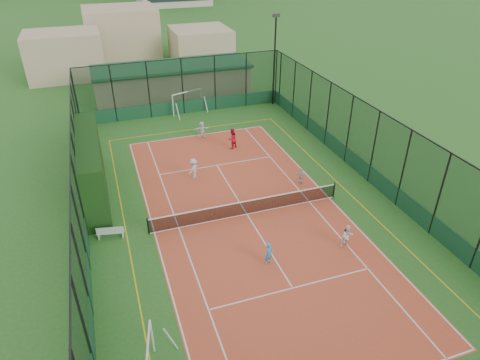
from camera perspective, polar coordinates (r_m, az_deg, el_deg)
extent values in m
plane|color=#276522|center=(25.47, 0.93, -4.59)|extent=(300.00, 300.00, 0.00)
cube|color=#B34127|center=(25.47, 0.93, -4.58)|extent=(11.17, 23.97, 0.01)
cube|color=black|center=(27.99, -19.13, 1.66)|extent=(1.32, 8.77, 3.84)
imported|color=#438FBF|center=(21.68, 3.87, -9.76)|extent=(0.56, 0.48, 1.30)
imported|color=white|center=(23.37, 14.13, -7.28)|extent=(0.66, 0.52, 1.35)
imported|color=silver|center=(28.88, -6.22, 1.53)|extent=(1.05, 1.02, 1.44)
imported|color=silver|center=(28.39, 8.15, 0.50)|extent=(0.73, 0.55, 1.15)
imported|color=white|center=(34.73, -5.11, 6.71)|extent=(1.26, 0.42, 1.34)
imported|color=red|center=(32.74, -1.07, 5.55)|extent=(0.98, 0.91, 1.62)
sphere|color=#CCE033|center=(26.98, 3.34, -2.32)|extent=(0.07, 0.07, 0.07)
sphere|color=#CCE033|center=(25.43, -3.72, -4.61)|extent=(0.07, 0.07, 0.07)
sphere|color=#CCE033|center=(26.71, 3.04, -2.67)|extent=(0.07, 0.07, 0.07)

